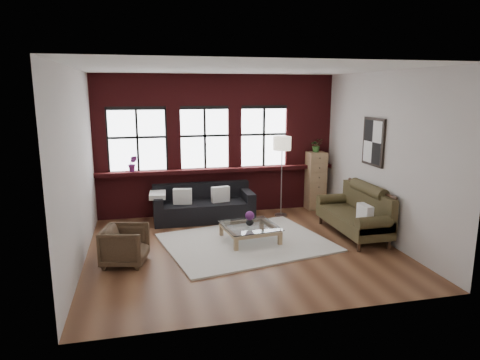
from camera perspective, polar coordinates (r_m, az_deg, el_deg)
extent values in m
plane|color=brown|center=(7.96, 0.28, -9.04)|extent=(5.50, 5.50, 0.00)
plane|color=white|center=(7.44, 0.31, 14.64)|extent=(5.50, 5.50, 0.00)
plane|color=beige|center=(9.96, -3.05, 4.71)|extent=(5.50, 0.00, 5.50)
plane|color=beige|center=(5.19, 6.71, -2.06)|extent=(5.50, 0.00, 5.50)
plane|color=beige|center=(7.41, -20.88, 1.44)|extent=(0.00, 5.00, 5.00)
plane|color=beige|center=(8.59, 18.45, 2.96)|extent=(0.00, 5.00, 5.00)
cube|color=#511315|center=(9.90, -2.86, 1.38)|extent=(5.50, 0.30, 0.08)
cube|color=beige|center=(8.19, 0.82, -8.31)|extent=(3.35, 2.86, 0.03)
cube|color=white|center=(9.35, -7.67, -2.18)|extent=(0.42, 0.22, 0.34)
cube|color=white|center=(9.46, -2.62, -1.92)|extent=(0.42, 0.21, 0.34)
cube|color=white|center=(8.19, 16.31, -4.34)|extent=(0.15, 0.38, 0.34)
imported|color=#413020|center=(7.42, -15.08, -8.41)|extent=(0.85, 0.83, 0.64)
imported|color=#B2B2B2|center=(8.16, 1.31, -5.53)|extent=(0.18, 0.18, 0.16)
sphere|color=#612367|center=(8.13, 1.31, -4.77)|extent=(0.18, 0.18, 0.18)
cube|color=#A17F57|center=(10.52, 9.99, -0.06)|extent=(0.43, 0.43, 1.40)
imported|color=#2D5923|center=(10.38, 10.16, 4.57)|extent=(0.32, 0.28, 0.32)
imported|color=#612367|center=(9.69, -14.13, 2.13)|extent=(0.21, 0.17, 0.36)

